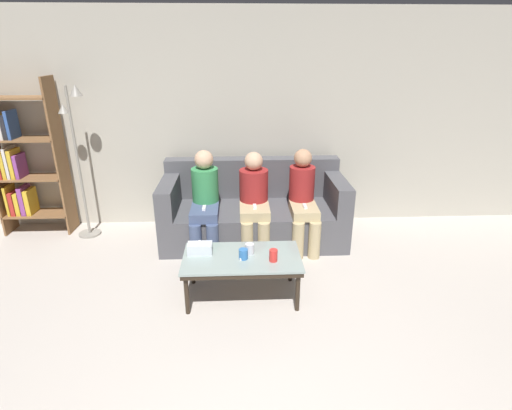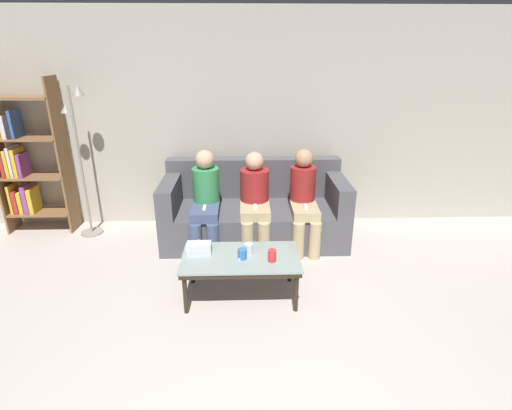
# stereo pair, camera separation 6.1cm
# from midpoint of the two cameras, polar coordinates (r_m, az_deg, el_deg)

# --- Properties ---
(wall_back) EXTENTS (12.00, 0.06, 2.60)m
(wall_back) POSITION_cam_midpoint_polar(r_m,az_deg,el_deg) (5.00, -0.07, 11.81)
(wall_back) COLOR #B7B2A3
(wall_back) RESTS_ON ground_plane
(couch) EXTENTS (2.10, 0.93, 0.90)m
(couch) POSITION_cam_midpoint_polar(r_m,az_deg,el_deg) (4.75, 0.12, -0.94)
(couch) COLOR #515156
(couch) RESTS_ON ground_plane
(coffee_table) EXTENTS (1.05, 0.58, 0.41)m
(coffee_table) POSITION_cam_midpoint_polar(r_m,az_deg,el_deg) (3.61, -1.70, -7.93)
(coffee_table) COLOR #8C9E99
(coffee_table) RESTS_ON ground_plane
(cup_near_left) EXTENTS (0.08, 0.08, 0.10)m
(cup_near_left) POSITION_cam_midpoint_polar(r_m,az_deg,el_deg) (3.61, -0.56, -6.27)
(cup_near_left) COLOR silver
(cup_near_left) RESTS_ON coffee_table
(cup_near_right) EXTENTS (0.07, 0.07, 0.11)m
(cup_near_right) POSITION_cam_midpoint_polar(r_m,az_deg,el_deg) (3.50, 2.82, -7.22)
(cup_near_right) COLOR red
(cup_near_right) RESTS_ON coffee_table
(cup_far_center) EXTENTS (0.08, 0.08, 0.09)m
(cup_far_center) POSITION_cam_midpoint_polar(r_m,az_deg,el_deg) (3.53, -1.48, -7.00)
(cup_far_center) COLOR #3372BF
(cup_far_center) RESTS_ON coffee_table
(tissue_box) EXTENTS (0.22, 0.12, 0.13)m
(tissue_box) POSITION_cam_midpoint_polar(r_m,az_deg,el_deg) (3.65, -7.66, -6.09)
(tissue_box) COLOR silver
(tissue_box) RESTS_ON coffee_table
(game_remote) EXTENTS (0.04, 0.15, 0.02)m
(game_remote) POSITION_cam_midpoint_polar(r_m,az_deg,el_deg) (3.59, -1.71, -7.21)
(game_remote) COLOR white
(game_remote) RESTS_ON coffee_table
(bookshelf) EXTENTS (0.79, 0.32, 1.86)m
(bookshelf) POSITION_cam_midpoint_polar(r_m,az_deg,el_deg) (5.51, -29.96, 5.35)
(bookshelf) COLOR brown
(bookshelf) RESTS_ON ground_plane
(standing_lamp) EXTENTS (0.31, 0.26, 1.78)m
(standing_lamp) POSITION_cam_midpoint_polar(r_m,az_deg,el_deg) (5.02, -23.57, 7.67)
(standing_lamp) COLOR gray
(standing_lamp) RESTS_ON ground_plane
(seated_person_left_end) EXTENTS (0.31, 0.66, 1.11)m
(seated_person_left_end) POSITION_cam_midpoint_polar(r_m,az_deg,el_deg) (4.46, -6.83, 0.92)
(seated_person_left_end) COLOR #47567A
(seated_person_left_end) RESTS_ON ground_plane
(seated_person_mid_left) EXTENTS (0.33, 0.65, 1.08)m
(seated_person_mid_left) POSITION_cam_midpoint_polar(r_m,az_deg,el_deg) (4.46, 0.22, 0.97)
(seated_person_mid_left) COLOR tan
(seated_person_mid_left) RESTS_ON ground_plane
(seated_person_mid_right) EXTENTS (0.31, 0.65, 1.11)m
(seated_person_mid_right) POSITION_cam_midpoint_polar(r_m,az_deg,el_deg) (4.49, 7.22, 1.00)
(seated_person_mid_right) COLOR tan
(seated_person_mid_right) RESTS_ON ground_plane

